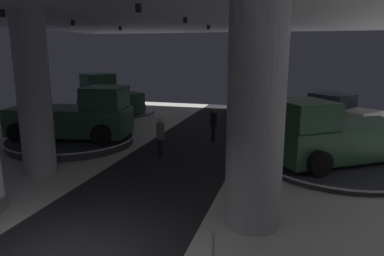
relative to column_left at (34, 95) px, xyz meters
The scene contains 12 objects.
column_left is the anchor object (origin of this frame).
column_right 7.85m from the column_left, 13.22° to the right, with size 1.36×1.36×5.50m.
display_platform_far_left 4.61m from the column_left, 108.38° to the left, with size 5.68×5.68×0.35m.
pickup_truck_far_left 4.07m from the column_left, 103.59° to the left, with size 5.57×3.34×2.30m.
display_platform_deep_right 14.29m from the column_left, 41.71° to the left, with size 5.43×5.43×0.32m.
display_car_deep_right 14.15m from the column_left, 41.83° to the left, with size 4.38×4.06×1.71m.
display_platform_deep_left 10.93m from the column_left, 105.39° to the left, with size 5.68×5.68×0.37m.
pickup_truck_deep_left 10.98m from the column_left, 106.43° to the left, with size 5.51×4.85×2.30m.
display_platform_far_right 11.22m from the column_left, 19.62° to the left, with size 6.05×6.05×0.22m.
pickup_truck_far_right 10.71m from the column_left, 19.18° to the left, with size 5.56×4.75×2.30m.
visitor_walking_near 4.86m from the column_left, 40.44° to the left, with size 0.32×0.32×1.59m.
visitor_walking_far 7.90m from the column_left, 49.94° to the left, with size 0.32×0.32×1.59m.
Camera 1 is at (4.24, -5.40, 4.25)m, focal length 33.64 mm.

